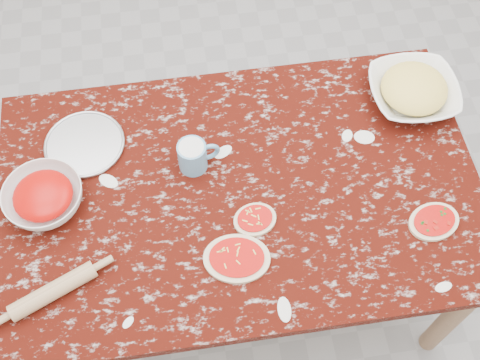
% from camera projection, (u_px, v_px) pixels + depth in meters
% --- Properties ---
extents(ground, '(4.00, 4.00, 0.00)m').
position_uv_depth(ground, '(240.00, 272.00, 2.63)').
color(ground, gray).
extents(worktable, '(1.60, 1.00, 0.75)m').
position_uv_depth(worktable, '(240.00, 200.00, 2.06)').
color(worktable, black).
rests_on(worktable, ground).
extents(pizza_tray, '(0.29, 0.29, 0.01)m').
position_uv_depth(pizza_tray, '(85.00, 145.00, 2.07)').
color(pizza_tray, '#B2B2B7').
rests_on(pizza_tray, worktable).
extents(sauce_bowl, '(0.30, 0.30, 0.08)m').
position_uv_depth(sauce_bowl, '(44.00, 198.00, 1.92)').
color(sauce_bowl, white).
rests_on(sauce_bowl, worktable).
extents(cheese_bowl, '(0.32, 0.32, 0.08)m').
position_uv_depth(cheese_bowl, '(413.00, 92.00, 2.14)').
color(cheese_bowl, white).
rests_on(cheese_bowl, worktable).
extents(flour_mug, '(0.14, 0.10, 0.11)m').
position_uv_depth(flour_mug, '(194.00, 156.00, 1.98)').
color(flour_mug, '#5D98C3').
rests_on(flour_mug, worktable).
extents(pizza_left, '(0.23, 0.20, 0.02)m').
position_uv_depth(pizza_left, '(237.00, 258.00, 1.85)').
color(pizza_left, beige).
rests_on(pizza_left, worktable).
extents(pizza_mid, '(0.16, 0.14, 0.02)m').
position_uv_depth(pizza_mid, '(255.00, 219.00, 1.92)').
color(pizza_mid, beige).
rests_on(pizza_mid, worktable).
extents(pizza_right, '(0.20, 0.17, 0.02)m').
position_uv_depth(pizza_right, '(434.00, 221.00, 1.91)').
color(pizza_right, beige).
rests_on(pizza_right, worktable).
extents(rolling_pin, '(0.27, 0.16, 0.05)m').
position_uv_depth(rolling_pin, '(53.00, 291.00, 1.78)').
color(rolling_pin, tan).
rests_on(rolling_pin, worktable).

